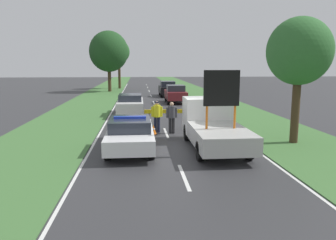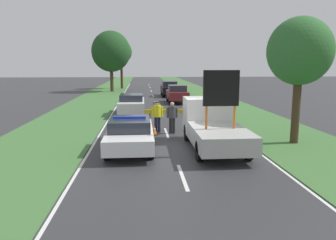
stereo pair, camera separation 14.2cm
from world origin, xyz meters
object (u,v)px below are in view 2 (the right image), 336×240
(road_barrier, at_px, (169,113))
(roadside_tree_mid_left, at_px, (121,52))
(queued_car_wagon_maroon, at_px, (177,94))
(roadside_tree_near_right, at_px, (300,52))
(queued_car_sedan_black, at_px, (169,88))
(traffic_cone_lane_edge, at_px, (140,122))
(roadside_tree_near_left, at_px, (111,52))
(work_truck, at_px, (213,125))
(pedestrian_civilian, at_px, (172,115))
(traffic_cone_near_truck, at_px, (154,130))
(traffic_cone_behind_barrier, at_px, (200,125))
(police_officer, at_px, (157,114))
(police_car, at_px, (130,133))
(traffic_cone_centre_front, at_px, (204,123))
(traffic_cone_near_police, at_px, (135,124))
(queued_car_van_white, at_px, (132,104))

(road_barrier, relative_size, roadside_tree_mid_left, 0.38)
(queued_car_wagon_maroon, xyz_separation_m, roadside_tree_near_right, (3.64, -16.25, 3.24))
(queued_car_sedan_black, bearing_deg, traffic_cone_lane_edge, 79.90)
(queued_car_sedan_black, xyz_separation_m, roadside_tree_near_left, (-7.04, 6.85, 4.33))
(work_truck, distance_m, roadside_tree_near_left, 31.08)
(roadside_tree_mid_left, bearing_deg, road_barrier, -82.03)
(pedestrian_civilian, distance_m, traffic_cone_near_truck, 1.23)
(pedestrian_civilian, bearing_deg, traffic_cone_behind_barrier, -0.29)
(police_officer, xyz_separation_m, queued_car_sedan_black, (2.31, 19.88, -0.12))
(police_car, bearing_deg, traffic_cone_centre_front, 49.64)
(traffic_cone_near_police, bearing_deg, work_truck, -49.23)
(roadside_tree_mid_left, bearing_deg, work_truck, -80.38)
(queued_car_wagon_maroon, bearing_deg, traffic_cone_near_truck, 78.96)
(traffic_cone_behind_barrier, xyz_separation_m, queued_car_sedan_black, (0.00, 19.84, 0.53))
(police_officer, bearing_deg, road_barrier, -152.41)
(traffic_cone_behind_barrier, height_order, queued_car_wagon_maroon, queued_car_wagon_maroon)
(police_car, xyz_separation_m, roadside_tree_near_left, (-3.41, 30.16, 4.50))
(traffic_cone_centre_front, relative_size, traffic_cone_behind_barrier, 0.91)
(traffic_cone_behind_barrier, height_order, roadside_tree_near_right, roadside_tree_near_right)
(traffic_cone_behind_barrier, bearing_deg, police_officer, -179.17)
(traffic_cone_centre_front, relative_size, roadside_tree_near_right, 0.11)
(police_car, relative_size, queued_car_wagon_maroon, 1.23)
(police_car, height_order, roadside_tree_mid_left, roadside_tree_mid_left)
(pedestrian_civilian, height_order, roadside_tree_near_left, roadside_tree_near_left)
(pedestrian_civilian, distance_m, traffic_cone_near_police, 2.29)
(traffic_cone_near_police, relative_size, traffic_cone_behind_barrier, 0.97)
(work_truck, height_order, roadside_tree_near_right, roadside_tree_near_right)
(police_officer, xyz_separation_m, queued_car_wagon_maroon, (2.49, 13.31, -0.13))
(work_truck, xyz_separation_m, roadside_tree_near_left, (-6.99, 29.99, 4.22))
(queued_car_sedan_black, bearing_deg, police_car, 81.16)
(road_barrier, distance_m, roadside_tree_mid_left, 32.09)
(queued_car_wagon_maroon, relative_size, roadside_tree_mid_left, 0.57)
(road_barrier, bearing_deg, traffic_cone_centre_front, 8.75)
(traffic_cone_lane_edge, distance_m, roadside_tree_mid_left, 31.10)
(work_truck, bearing_deg, queued_car_sedan_black, -90.31)
(work_truck, relative_size, queued_car_wagon_maroon, 1.32)
(traffic_cone_behind_barrier, height_order, traffic_cone_lane_edge, traffic_cone_behind_barrier)
(pedestrian_civilian, xyz_separation_m, traffic_cone_near_truck, (-0.97, -0.25, -0.71))
(road_barrier, height_order, police_officer, police_officer)
(traffic_cone_behind_barrier, bearing_deg, police_car, -136.32)
(traffic_cone_lane_edge, bearing_deg, traffic_cone_near_police, -105.59)
(road_barrier, xyz_separation_m, traffic_cone_lane_edge, (-1.63, 0.92, -0.66))
(traffic_cone_lane_edge, height_order, queued_car_van_white, queued_car_van_white)
(traffic_cone_near_truck, xyz_separation_m, queued_car_sedan_black, (2.52, 20.43, 0.62))
(work_truck, xyz_separation_m, roadside_tree_near_right, (3.87, 0.32, 3.12))
(traffic_cone_centre_front, height_order, traffic_cone_lane_edge, traffic_cone_centre_front)
(traffic_cone_lane_edge, height_order, queued_car_wagon_maroon, queued_car_wagon_maroon)
(roadside_tree_near_right, bearing_deg, road_barrier, 146.69)
(traffic_cone_near_police, bearing_deg, traffic_cone_centre_front, 1.13)
(traffic_cone_lane_edge, height_order, queued_car_sedan_black, queued_car_sedan_black)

